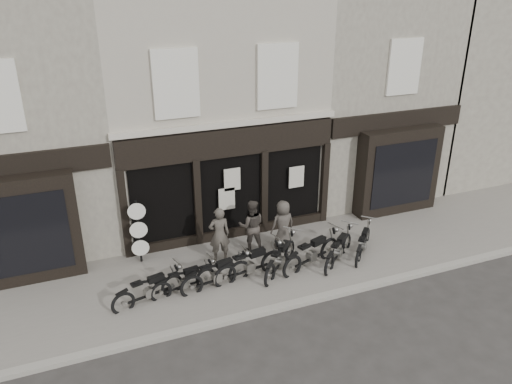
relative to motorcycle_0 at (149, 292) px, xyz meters
name	(u,v)px	position (x,y,z in m)	size (l,w,h in m)	color
ground_plane	(265,284)	(3.29, -0.28, -0.40)	(90.00, 90.00, 0.00)	#2D2B28
pavement	(254,267)	(3.29, 0.62, -0.34)	(30.00, 4.20, 0.12)	slate
kerb	(283,307)	(3.29, -1.53, -0.33)	(30.00, 0.25, 0.13)	gray
central_building	(203,102)	(3.29, 5.67, 3.68)	(7.30, 6.22, 8.34)	#A39B8C
neighbour_left	(10,121)	(-3.06, 5.61, 3.64)	(5.60, 6.73, 8.34)	#9E9985
neighbour_right	(355,90)	(9.64, 5.61, 3.64)	(5.60, 6.73, 8.34)	#9E9985
filler_right	(507,74)	(17.79, 5.72, 3.70)	(11.00, 6.00, 8.20)	#9E9985
motorcycle_0	(149,292)	(0.00, 0.00, 0.00)	(2.06, 0.81, 1.01)	black
motorcycle_1	(185,283)	(1.01, 0.10, -0.02)	(1.97, 0.62, 0.95)	black
motorcycle_2	(217,276)	(1.92, 0.01, 0.02)	(2.20, 0.68, 1.06)	black
motorcycle_3	(250,266)	(2.97, 0.14, 0.04)	(2.30, 0.74, 1.11)	black
motorcycle_4	(280,260)	(3.96, 0.14, 0.02)	(1.79, 1.71, 1.07)	black
motorcycle_5	(312,255)	(4.95, 0.02, 0.05)	(2.28, 1.11, 1.14)	black
motorcycle_6	(338,252)	(5.85, -0.04, 0.01)	(1.82, 1.58, 1.04)	black
motorcycle_7	(363,245)	(6.80, 0.06, -0.01)	(1.59, 1.65, 0.99)	black
man_left	(219,235)	(2.43, 1.33, 0.61)	(0.65, 0.43, 1.78)	#47423A
man_centre	(251,226)	(3.58, 1.56, 0.59)	(0.84, 0.66, 1.73)	#3C3631
man_right	(283,225)	(4.57, 1.35, 0.54)	(0.80, 0.52, 1.63)	#433D38
advert_sign_post	(139,235)	(0.14, 2.11, 0.67)	(0.53, 0.34, 2.19)	black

